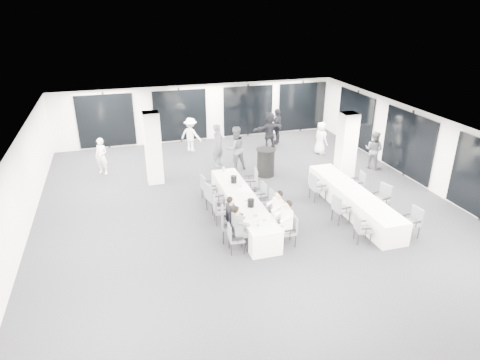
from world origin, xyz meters
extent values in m
cube|color=#232328|center=(0.00, 0.00, -0.01)|extent=(14.00, 16.00, 0.02)
cube|color=silver|center=(0.00, 0.00, 2.81)|extent=(14.00, 16.00, 0.02)
cube|color=white|center=(-7.01, 0.00, 1.40)|extent=(0.02, 16.00, 2.80)
cube|color=white|center=(7.01, 0.00, 1.40)|extent=(0.02, 16.00, 2.80)
cube|color=white|center=(0.00, 8.01, 1.40)|extent=(14.00, 0.02, 2.80)
cube|color=white|center=(0.00, -8.01, 1.40)|extent=(14.00, 0.02, 2.80)
cube|color=black|center=(0.00, 7.94, 1.35)|extent=(13.60, 0.06, 2.50)
cube|color=black|center=(6.94, 1.00, 1.35)|extent=(0.06, 14.00, 2.50)
cube|color=white|center=(-2.80, 3.20, 1.40)|extent=(0.60, 0.60, 2.80)
cube|color=white|center=(4.20, 1.00, 1.40)|extent=(0.60, 0.60, 2.80)
cube|color=white|center=(-0.39, -0.58, 0.38)|extent=(0.90, 5.00, 0.75)
cube|color=white|center=(3.33, -1.20, 0.38)|extent=(0.90, 5.00, 0.75)
cylinder|color=black|center=(1.57, 2.60, 0.55)|extent=(0.71, 0.71, 1.11)
cylinder|color=black|center=(1.57, 2.60, 1.11)|extent=(0.81, 0.81, 0.02)
cube|color=#53555B|center=(-1.14, -2.51, 0.41)|extent=(0.46, 0.47, 0.07)
cube|color=#53555B|center=(-1.34, -2.49, 0.65)|extent=(0.09, 0.42, 0.42)
cylinder|color=black|center=(-1.30, -2.31, 0.19)|extent=(0.03, 0.03, 0.37)
cylinder|color=black|center=(-1.33, -2.68, 0.19)|extent=(0.03, 0.03, 0.37)
cylinder|color=black|center=(-0.94, -2.35, 0.19)|extent=(0.03, 0.03, 0.37)
cylinder|color=black|center=(-0.97, -2.71, 0.19)|extent=(0.03, 0.03, 0.37)
cube|color=black|center=(-1.12, -2.29, 0.56)|extent=(0.31, 0.06, 0.04)
cube|color=black|center=(-1.16, -2.74, 0.56)|extent=(0.31, 0.06, 0.04)
cube|color=#53555B|center=(-1.14, -1.88, 0.49)|extent=(0.62, 0.63, 0.09)
cube|color=#53555B|center=(-1.37, -1.82, 0.79)|extent=(0.19, 0.50, 0.50)
cylinder|color=black|center=(-1.30, -1.61, 0.22)|extent=(0.04, 0.04, 0.45)
cylinder|color=black|center=(-1.40, -2.04, 0.22)|extent=(0.04, 0.04, 0.45)
cylinder|color=black|center=(-0.87, -1.72, 0.22)|extent=(0.04, 0.04, 0.45)
cylinder|color=black|center=(-0.98, -2.15, 0.22)|extent=(0.04, 0.04, 0.45)
cube|color=black|center=(-1.07, -1.61, 0.68)|extent=(0.37, 0.13, 0.04)
cube|color=black|center=(-1.20, -2.15, 0.68)|extent=(0.37, 0.13, 0.04)
cube|color=#53555B|center=(-1.14, -0.76, 0.43)|extent=(0.46, 0.48, 0.08)
cube|color=#53555B|center=(-1.34, -0.75, 0.68)|extent=(0.08, 0.44, 0.44)
cylinder|color=black|center=(-1.32, -0.56, 0.19)|extent=(0.03, 0.03, 0.39)
cylinder|color=black|center=(-1.34, -0.94, 0.19)|extent=(0.03, 0.03, 0.39)
cylinder|color=black|center=(-0.94, -0.58, 0.19)|extent=(0.03, 0.03, 0.39)
cylinder|color=black|center=(-0.96, -0.96, 0.19)|extent=(0.03, 0.03, 0.39)
cube|color=black|center=(-1.12, -0.52, 0.59)|extent=(0.32, 0.05, 0.04)
cube|color=black|center=(-1.15, -0.99, 0.59)|extent=(0.32, 0.05, 0.04)
cube|color=#53555B|center=(-1.14, 0.08, 0.49)|extent=(0.61, 0.62, 0.09)
cube|color=#53555B|center=(-1.37, 0.02, 0.79)|extent=(0.18, 0.50, 0.50)
cylinder|color=black|center=(-1.40, 0.24, 0.22)|extent=(0.04, 0.04, 0.45)
cylinder|color=black|center=(-1.30, -0.18, 0.22)|extent=(0.04, 0.04, 0.45)
cylinder|color=black|center=(-0.97, 0.34, 0.22)|extent=(0.04, 0.04, 0.45)
cylinder|color=black|center=(-0.87, -0.09, 0.22)|extent=(0.04, 0.04, 0.45)
cube|color=black|center=(-1.20, 0.34, 0.68)|extent=(0.37, 0.13, 0.04)
cube|color=black|center=(-1.08, -0.19, 0.68)|extent=(0.37, 0.13, 0.04)
cube|color=#53555B|center=(-1.14, 1.02, 0.45)|extent=(0.53, 0.55, 0.08)
cube|color=#53555B|center=(-1.35, 0.98, 0.72)|extent=(0.13, 0.46, 0.46)
cylinder|color=black|center=(-1.37, 1.18, 0.20)|extent=(0.04, 0.04, 0.41)
cylinder|color=black|center=(-1.30, 0.79, 0.20)|extent=(0.04, 0.04, 0.41)
cylinder|color=black|center=(-0.97, 1.25, 0.20)|extent=(0.04, 0.04, 0.41)
cylinder|color=black|center=(-0.91, 0.85, 0.20)|extent=(0.04, 0.04, 0.41)
cube|color=black|center=(-1.18, 1.26, 0.62)|extent=(0.34, 0.09, 0.04)
cube|color=black|center=(-1.10, 0.77, 0.62)|extent=(0.34, 0.09, 0.04)
cube|color=#53555B|center=(0.36, -2.59, 0.44)|extent=(0.46, 0.48, 0.08)
cube|color=#53555B|center=(0.58, -2.59, 0.71)|extent=(0.06, 0.45, 0.45)
cylinder|color=black|center=(0.56, -2.79, 0.20)|extent=(0.04, 0.04, 0.40)
cylinder|color=black|center=(0.56, -2.40, 0.20)|extent=(0.04, 0.04, 0.40)
cylinder|color=black|center=(0.16, -2.78, 0.20)|extent=(0.04, 0.04, 0.40)
cylinder|color=black|center=(0.17, -2.39, 0.20)|extent=(0.04, 0.04, 0.40)
cube|color=black|center=(0.36, -2.84, 0.61)|extent=(0.33, 0.04, 0.04)
cube|color=black|center=(0.37, -2.34, 0.61)|extent=(0.33, 0.04, 0.04)
cube|color=#53555B|center=(0.36, -1.89, 0.42)|extent=(0.52, 0.53, 0.08)
cube|color=#53555B|center=(0.57, -1.85, 0.68)|extent=(0.15, 0.43, 0.43)
cylinder|color=black|center=(0.59, -2.04, 0.19)|extent=(0.03, 0.03, 0.39)
cylinder|color=black|center=(0.51, -1.67, 0.19)|extent=(0.03, 0.03, 0.39)
cylinder|color=black|center=(0.22, -2.12, 0.19)|extent=(0.03, 0.03, 0.39)
cylinder|color=black|center=(0.14, -1.75, 0.19)|extent=(0.03, 0.03, 0.39)
cube|color=black|center=(0.41, -2.12, 0.58)|extent=(0.32, 0.11, 0.04)
cube|color=black|center=(0.31, -1.66, 0.58)|extent=(0.32, 0.11, 0.04)
cube|color=#53555B|center=(0.36, -0.83, 0.44)|extent=(0.47, 0.49, 0.08)
cube|color=#53555B|center=(0.58, -0.82, 0.71)|extent=(0.08, 0.45, 0.45)
cylinder|color=black|center=(0.57, -1.02, 0.20)|extent=(0.04, 0.04, 0.40)
cylinder|color=black|center=(0.55, -0.62, 0.20)|extent=(0.04, 0.04, 0.40)
cylinder|color=black|center=(0.18, -1.03, 0.20)|extent=(0.04, 0.04, 0.40)
cylinder|color=black|center=(0.16, -0.64, 0.20)|extent=(0.04, 0.04, 0.40)
cube|color=black|center=(0.37, -1.07, 0.61)|extent=(0.34, 0.05, 0.04)
cube|color=black|center=(0.35, -0.58, 0.61)|extent=(0.34, 0.05, 0.04)
cube|color=#53555B|center=(0.36, 0.00, 0.42)|extent=(0.45, 0.47, 0.07)
cube|color=#53555B|center=(0.57, 0.01, 0.67)|extent=(0.08, 0.43, 0.43)
cylinder|color=black|center=(0.56, -0.18, 0.19)|extent=(0.03, 0.03, 0.38)
cylinder|color=black|center=(0.54, 0.19, 0.19)|extent=(0.03, 0.03, 0.38)
cylinder|color=black|center=(0.19, -0.20, 0.19)|extent=(0.03, 0.03, 0.38)
cylinder|color=black|center=(0.17, 0.17, 0.19)|extent=(0.03, 0.03, 0.38)
cube|color=black|center=(0.38, -0.24, 0.58)|extent=(0.32, 0.06, 0.04)
cube|color=black|center=(0.35, 0.23, 0.58)|extent=(0.32, 0.06, 0.04)
cube|color=#53555B|center=(0.36, 0.97, 0.48)|extent=(0.58, 0.60, 0.09)
cube|color=#53555B|center=(0.59, 0.93, 0.77)|extent=(0.16, 0.49, 0.49)
cylinder|color=black|center=(0.53, 0.72, 0.22)|extent=(0.04, 0.04, 0.44)
cylinder|color=black|center=(0.61, 1.14, 0.22)|extent=(0.04, 0.04, 0.44)
cylinder|color=black|center=(0.11, 0.80, 0.22)|extent=(0.04, 0.04, 0.44)
cylinder|color=black|center=(0.20, 1.22, 0.22)|extent=(0.04, 0.04, 0.44)
cube|color=black|center=(0.31, 0.71, 0.66)|extent=(0.36, 0.11, 0.04)
cube|color=black|center=(0.41, 1.23, 0.66)|extent=(0.36, 0.11, 0.04)
cube|color=#53555B|center=(2.58, -3.08, 0.41)|extent=(0.50, 0.52, 0.07)
cube|color=#53555B|center=(2.38, -3.04, 0.66)|extent=(0.14, 0.43, 0.42)
cylinder|color=black|center=(2.43, -2.86, 0.19)|extent=(0.03, 0.03, 0.38)
cylinder|color=black|center=(2.36, -3.22, 0.19)|extent=(0.03, 0.03, 0.38)
cylinder|color=black|center=(2.79, -2.93, 0.19)|extent=(0.03, 0.03, 0.38)
cylinder|color=black|center=(2.72, -3.29, 0.19)|extent=(0.03, 0.03, 0.38)
cube|color=black|center=(2.62, -2.85, 0.57)|extent=(0.31, 0.10, 0.04)
cube|color=black|center=(2.53, -3.30, 0.57)|extent=(0.31, 0.10, 0.04)
cube|color=#53555B|center=(2.58, -1.79, 0.44)|extent=(0.50, 0.51, 0.08)
cube|color=#53555B|center=(2.36, -1.81, 0.71)|extent=(0.10, 0.46, 0.45)
cylinder|color=black|center=(2.36, -1.61, 0.20)|extent=(0.04, 0.04, 0.40)
cylinder|color=black|center=(2.40, -2.00, 0.20)|extent=(0.04, 0.04, 0.40)
cylinder|color=black|center=(2.76, -1.57, 0.20)|extent=(0.04, 0.04, 0.40)
cylinder|color=black|center=(2.79, -1.96, 0.20)|extent=(0.04, 0.04, 0.40)
cube|color=black|center=(2.55, -1.54, 0.61)|extent=(0.34, 0.07, 0.04)
cube|color=black|center=(2.60, -2.03, 0.61)|extent=(0.34, 0.07, 0.04)
cube|color=#53555B|center=(2.58, -0.09, 0.47)|extent=(0.49, 0.51, 0.08)
cube|color=#53555B|center=(2.35, -0.10, 0.76)|extent=(0.07, 0.48, 0.48)
cylinder|color=black|center=(2.36, 0.11, 0.22)|extent=(0.04, 0.04, 0.43)
cylinder|color=black|center=(2.37, -0.31, 0.22)|extent=(0.04, 0.04, 0.43)
cylinder|color=black|center=(2.78, 0.12, 0.22)|extent=(0.04, 0.04, 0.43)
cylinder|color=black|center=(2.79, -0.30, 0.22)|extent=(0.04, 0.04, 0.43)
cube|color=black|center=(2.57, 0.17, 0.65)|extent=(0.36, 0.05, 0.04)
cube|color=black|center=(2.58, -0.36, 0.65)|extent=(0.36, 0.05, 0.04)
cube|color=#53555B|center=(4.08, -3.21, 0.45)|extent=(0.49, 0.51, 0.08)
cube|color=#53555B|center=(4.30, -3.20, 0.72)|extent=(0.09, 0.46, 0.46)
cylinder|color=black|center=(4.29, -3.40, 0.21)|extent=(0.04, 0.04, 0.41)
cylinder|color=black|center=(4.26, -3.00, 0.21)|extent=(0.04, 0.04, 0.41)
cylinder|color=black|center=(3.89, -3.43, 0.21)|extent=(0.04, 0.04, 0.41)
cylinder|color=black|center=(3.86, -3.03, 0.21)|extent=(0.04, 0.04, 0.41)
cube|color=black|center=(4.09, -3.46, 0.62)|extent=(0.34, 0.06, 0.04)
cube|color=black|center=(4.06, -2.96, 0.62)|extent=(0.34, 0.06, 0.04)
cube|color=#53555B|center=(4.08, -1.64, 0.48)|extent=(0.60, 0.62, 0.09)
cube|color=#53555B|center=(4.31, -1.58, 0.77)|extent=(0.18, 0.49, 0.49)
cylinder|color=black|center=(4.34, -1.79, 0.22)|extent=(0.04, 0.04, 0.44)
cylinder|color=black|center=(4.24, -1.38, 0.22)|extent=(0.04, 0.04, 0.44)
cylinder|color=black|center=(3.92, -1.90, 0.22)|extent=(0.04, 0.04, 0.44)
cylinder|color=black|center=(3.82, -1.48, 0.22)|extent=(0.04, 0.04, 0.44)
cube|color=black|center=(4.14, -1.90, 0.67)|extent=(0.36, 0.13, 0.04)
cube|color=black|center=(4.01, -1.38, 0.67)|extent=(0.36, 0.13, 0.04)
cube|color=#53555B|center=(4.08, -0.14, 0.43)|extent=(0.50, 0.52, 0.08)
cube|color=#53555B|center=(4.28, -0.17, 0.68)|extent=(0.12, 0.44, 0.44)
cylinder|color=black|center=(4.24, -0.36, 0.19)|extent=(0.03, 0.03, 0.39)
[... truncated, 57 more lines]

